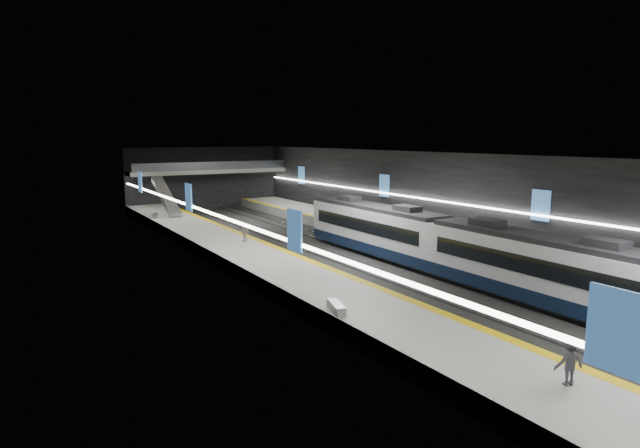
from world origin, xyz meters
TOP-DOWN VIEW (x-y plane):
  - ground at (0.00, 0.00)m, footprint 70.00×70.00m
  - ceiling at (0.00, 0.00)m, footprint 20.00×70.00m
  - wall_left at (-10.00, 0.00)m, footprint 0.04×70.00m
  - wall_right at (10.00, 0.00)m, footprint 0.04×70.00m
  - wall_back at (0.00, 35.00)m, footprint 20.00×0.04m
  - platform_left at (-7.50, 0.00)m, footprint 5.00×70.00m
  - tile_surface_left at (-7.50, 0.00)m, footprint 5.00×70.00m
  - tactile_strip_left at (-5.30, 0.00)m, footprint 0.60×70.00m
  - platform_right at (7.50, 0.00)m, footprint 5.00×70.00m
  - tile_surface_right at (7.50, 0.00)m, footprint 5.00×70.00m
  - tactile_strip_right at (5.30, 0.00)m, footprint 0.60×70.00m
  - rails at (-0.00, 0.00)m, footprint 6.52×70.00m
  - train at (2.50, -6.04)m, footprint 2.69×30.04m
  - ad_posters at (-0.00, 1.00)m, footprint 19.94×53.50m
  - cove_light_left at (-9.80, 0.00)m, footprint 0.25×68.60m
  - cove_light_right at (9.80, 0.00)m, footprint 0.25×68.60m
  - mezzanine_bridge at (0.00, 32.93)m, footprint 20.00×3.00m
  - escalator at (-7.50, 26.00)m, footprint 1.20×7.50m
  - bench_left_near at (-9.50, -11.39)m, footprint 0.96×1.83m
  - bench_left_far at (-9.27, 23.80)m, footprint 0.91×1.74m
  - bench_right_near at (8.92, -1.47)m, footprint 0.92×1.73m
  - bench_right_far at (9.07, 5.71)m, footprint 0.65×2.06m
  - passenger_right_a at (6.53, -14.36)m, footprint 0.56×0.77m
  - passenger_left_a at (-6.44, 6.97)m, footprint 0.68×1.00m
  - passenger_left_b at (-6.94, -21.91)m, footprint 1.21×0.92m

SIDE VIEW (x-z plane):
  - ground at x=0.00m, z-range 0.00..0.00m
  - rails at x=0.00m, z-range 0.00..0.12m
  - platform_left at x=-7.50m, z-range 0.00..1.00m
  - platform_right at x=7.50m, z-range 0.00..1.00m
  - tile_surface_left at x=-7.50m, z-range 1.00..1.02m
  - tile_surface_right at x=7.50m, z-range 1.00..1.02m
  - tactile_strip_left at x=-5.30m, z-range 1.01..1.03m
  - tactile_strip_right at x=5.30m, z-range 1.01..1.03m
  - bench_right_near at x=8.92m, z-range 1.00..1.41m
  - bench_left_far at x=-9.27m, z-range 1.00..1.41m
  - bench_left_near at x=-9.50m, z-range 1.00..1.43m
  - bench_right_far at x=9.07m, z-range 1.00..1.50m
  - passenger_left_a at x=-6.44m, z-range 1.00..2.58m
  - passenger_left_b at x=-6.94m, z-range 1.00..2.66m
  - passenger_right_a at x=6.53m, z-range 1.00..2.97m
  - train at x=2.50m, z-range 0.40..4.00m
  - escalator at x=-7.50m, z-range 0.94..4.86m
  - cove_light_left at x=-9.80m, z-range 3.74..3.86m
  - cove_light_right at x=9.80m, z-range 3.74..3.86m
  - wall_left at x=-10.00m, z-range 0.00..8.00m
  - wall_right at x=10.00m, z-range 0.00..8.00m
  - wall_back at x=0.00m, z-range 0.00..8.00m
  - ad_posters at x=0.00m, z-range 3.40..5.60m
  - mezzanine_bridge at x=0.00m, z-range 4.29..5.79m
  - ceiling at x=0.00m, z-range 7.98..8.02m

